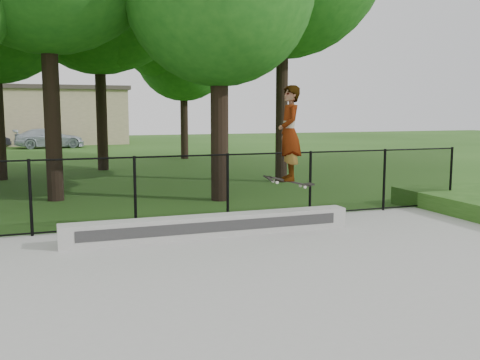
{
  "coord_description": "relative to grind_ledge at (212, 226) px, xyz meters",
  "views": [
    {
      "loc": [
        -1.62,
        -5.0,
        2.47
      ],
      "look_at": [
        1.68,
        4.2,
        1.2
      ],
      "focal_mm": 40.0,
      "sensor_mm": 36.0,
      "label": 1
    }
  ],
  "objects": [
    {
      "name": "grind_ledge",
      "position": [
        0.0,
        0.0,
        0.0
      ],
      "size": [
        5.66,
        0.4,
        0.41
      ],
      "primitive_type": "cube",
      "color": "#B4B4AE",
      "rests_on": "concrete_slab"
    },
    {
      "name": "concrete_slab",
      "position": [
        -1.28,
        -4.7,
        -0.24
      ],
      "size": [
        14.0,
        12.0,
        0.06
      ],
      "primitive_type": "cube",
      "color": "#9D9C98",
      "rests_on": "ground"
    },
    {
      "name": "ground",
      "position": [
        -1.28,
        -4.7,
        -0.27
      ],
      "size": [
        100.0,
        100.0,
        0.0
      ],
      "primitive_type": "plane",
      "color": "#254D15",
      "rests_on": "ground"
    },
    {
      "name": "car_c",
      "position": [
        -2.85,
        28.23,
        0.38
      ],
      "size": [
        4.25,
        2.19,
        1.29
      ],
      "primitive_type": "imported",
      "rotation": [
        0.0,
        0.0,
        1.67
      ],
      "color": "#ABB7C2",
      "rests_on": "ground"
    },
    {
      "name": "distant_building",
      "position": [
        -3.28,
        33.3,
        1.9
      ],
      "size": [
        12.4,
        6.4,
        4.3
      ],
      "color": "tan",
      "rests_on": "ground"
    },
    {
      "name": "skater_airborne",
      "position": [
        1.51,
        -0.24,
        1.74
      ],
      "size": [
        0.82,
        0.76,
        2.03
      ],
      "color": "black",
      "rests_on": "ground"
    },
    {
      "name": "chainlink_fence",
      "position": [
        -1.28,
        1.2,
        0.55
      ],
      "size": [
        16.06,
        0.06,
        1.5
      ],
      "color": "black",
      "rests_on": "concrete_slab"
    }
  ]
}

